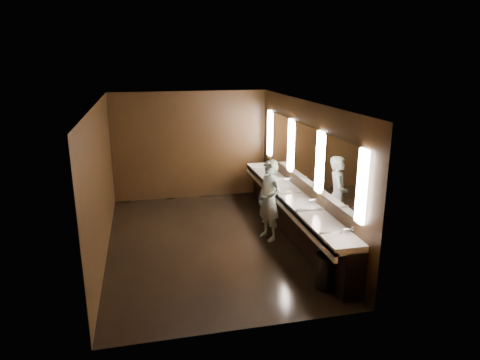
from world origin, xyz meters
name	(u,v)px	position (x,y,z in m)	size (l,w,h in m)	color
floor	(209,241)	(0.00, 0.00, 0.00)	(6.00, 6.00, 0.00)	black
ceiling	(206,103)	(0.00, 0.00, 2.80)	(4.00, 6.00, 0.02)	#2D2D2B
wall_back	(190,146)	(0.00, 3.00, 1.40)	(4.00, 0.02, 2.80)	black
wall_front	(244,236)	(0.00, -3.00, 1.40)	(4.00, 0.02, 2.80)	black
wall_left	(101,182)	(-2.00, 0.00, 1.40)	(0.02, 6.00, 2.80)	black
wall_right	(305,170)	(2.00, 0.00, 1.40)	(0.02, 6.00, 2.80)	black
sink_counter	(293,212)	(1.79, 0.00, 0.50)	(0.55, 5.40, 1.01)	black
mirror_band	(304,153)	(1.98, 0.00, 1.75)	(0.06, 5.03, 1.15)	white
person	(269,200)	(1.22, -0.11, 0.83)	(0.61, 0.40, 1.67)	#8DCCD3
trash_bin	(326,271)	(1.58, -2.20, 0.29)	(0.37, 0.37, 0.58)	black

